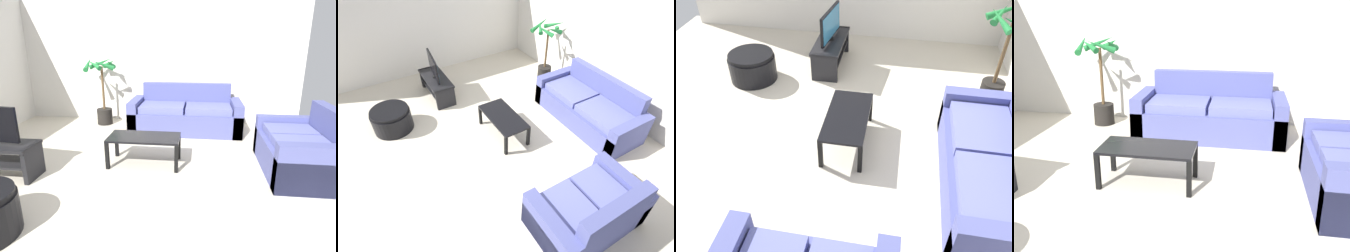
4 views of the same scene
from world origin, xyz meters
The scene contains 10 objects.
ground_plane centered at (0.00, 0.00, 0.00)m, with size 6.60×6.60×0.00m, color beige.
wall_back centered at (0.00, 3.00, 1.35)m, with size 6.00×0.06×2.70m, color silver.
wall_left centered at (-3.00, 0.00, 1.35)m, with size 0.06×6.00×2.70m, color silver.
couch_main centered at (0.63, 2.28, 0.30)m, with size 2.13×0.90×0.90m.
couch_loveseat centered at (2.28, 0.66, 0.30)m, with size 0.90×1.41×0.90m.
tv_stand centered at (-1.74, 0.05, 0.30)m, with size 1.10×0.45×0.46m.
tv centered at (-1.74, 0.06, 0.73)m, with size 0.82×0.14×0.50m.
coffee_table centered at (0.13, 0.66, 0.37)m, with size 1.02×0.51×0.42m.
potted_palm centered at (-1.13, 2.55, 0.65)m, with size 0.67×0.70×1.41m.
ottoman centered at (-1.09, -1.08, 0.22)m, with size 0.73×0.73×0.44m.
Camera 2 is at (3.36, -1.22, 3.37)m, focal length 28.30 mm.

